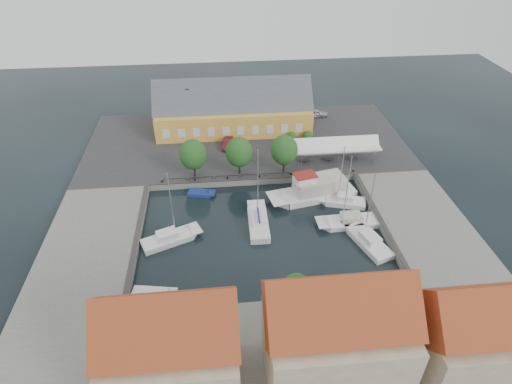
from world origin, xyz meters
The scene contains 20 objects.
ground centered at (0.00, 0.00, 0.00)m, with size 140.00×140.00×0.00m, color black.
north_quay centered at (0.00, 23.00, 0.50)m, with size 56.00×26.00×1.00m, color #2D2D30.
west_quay centered at (-22.00, -2.00, 0.50)m, with size 12.00×24.00×1.00m, color slate.
east_quay centered at (22.00, -2.00, 0.50)m, with size 12.00×24.00×1.00m, color slate.
south_bank centered at (0.00, -21.00, 0.50)m, with size 56.00×14.00×1.00m, color slate.
quay_edge_fittings centered at (0.02, 4.75, 1.06)m, with size 56.00×24.72×0.40m.
warehouse centered at (-2.60, 28.36, 4.43)m, with size 28.56×14.00×9.55m.
tent_canopy centered at (14.00, 14.50, 3.68)m, with size 14.00×4.00×2.83m.
quay_trees centered at (-2.00, 12.00, 4.88)m, with size 18.20×4.20×6.30m.
car_silver centered at (14.54, 31.39, 1.76)m, with size 1.80×4.47×1.52m, color #B4B6BD.
car_red centered at (-3.42, 20.88, 1.71)m, with size 1.50×4.29×1.41m, color #5A141A.
center_sailboat centered at (-0.27, 0.26, 0.36)m, with size 2.75×8.74×11.94m.
trawler centered at (8.84, 6.12, 1.02)m, with size 13.77×6.62×5.00m.
east_boat_a centered at (12.54, 3.93, 0.26)m, with size 7.32×4.17×10.16m.
east_boat_b centered at (12.05, -0.84, 0.26)m, with size 8.57×3.03×11.52m.
east_boat_c centered at (13.48, -4.85, 0.26)m, with size 5.15×8.72×10.78m.
west_boat_c centered at (-12.09, -1.86, 0.26)m, with size 8.27×5.43×10.86m.
launch_sw centered at (-13.43, -11.16, 0.09)m, with size 5.40×2.82×0.98m.
launch_nw centered at (-8.14, 8.30, 0.09)m, with size 4.40×2.54×0.88m.
townhouses centered at (1.93, -23.24, 5.82)m, with size 36.30×8.50×12.00m.
Camera 1 is at (-5.14, -44.99, 37.44)m, focal length 30.00 mm.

